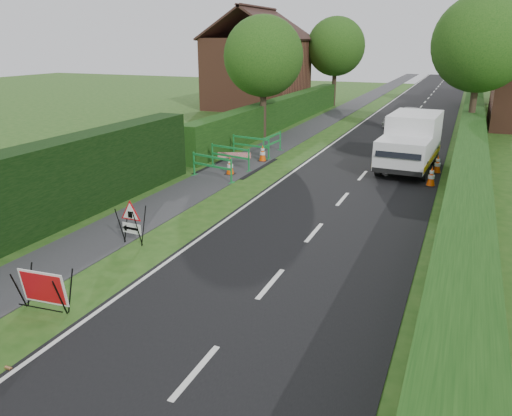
% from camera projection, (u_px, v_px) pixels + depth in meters
% --- Properties ---
extents(ground, '(120.00, 120.00, 0.00)m').
position_uv_depth(ground, '(155.00, 283.00, 11.55)').
color(ground, '#244D16').
rests_on(ground, ground).
extents(road_surface, '(6.00, 90.00, 0.02)m').
position_uv_depth(road_surface, '(420.00, 108.00, 41.18)').
color(road_surface, black).
rests_on(road_surface, ground).
extents(footpath, '(2.00, 90.00, 0.02)m').
position_uv_depth(footpath, '(354.00, 105.00, 43.20)').
color(footpath, '#2D2D30').
rests_on(footpath, ground).
extents(hedge_west_far, '(1.00, 24.00, 1.80)m').
position_uv_depth(hedge_west_far, '(280.00, 126.00, 32.60)').
color(hedge_west_far, '#14380F').
rests_on(hedge_west_far, ground).
extents(hedge_east, '(1.20, 50.00, 1.50)m').
position_uv_depth(hedge_east, '(468.00, 162.00, 23.12)').
color(hedge_east, '#14380F').
rests_on(hedge_east, ground).
extents(house_west, '(7.50, 7.40, 7.88)m').
position_uv_depth(house_west, '(257.00, 72.00, 40.50)').
color(house_west, brown).
rests_on(house_west, ground).
extents(tree_nw, '(4.40, 4.40, 6.70)m').
position_uv_depth(tree_nw, '(263.00, 57.00, 27.52)').
color(tree_nw, '#2D2116').
rests_on(tree_nw, ground).
extents(tree_ne, '(5.20, 5.20, 7.79)m').
position_uv_depth(tree_ne, '(481.00, 43.00, 26.74)').
color(tree_ne, '#2D2116').
rests_on(tree_ne, ground).
extents(tree_fw, '(4.80, 4.80, 7.24)m').
position_uv_depth(tree_fw, '(336.00, 47.00, 41.38)').
color(tree_fw, '#2D2116').
rests_on(tree_fw, ground).
extents(tree_fe, '(4.20, 4.20, 6.33)m').
position_uv_depth(tree_fe, '(478.00, 54.00, 41.01)').
color(tree_fe, '#2D2116').
rests_on(tree_fe, ground).
extents(red_rect_sign, '(1.11, 0.73, 0.90)m').
position_uv_depth(red_rect_sign, '(43.00, 289.00, 10.22)').
color(red_rect_sign, black).
rests_on(red_rect_sign, ground).
extents(triangle_sign, '(0.75, 0.75, 1.07)m').
position_uv_depth(triangle_sign, '(130.00, 219.00, 13.51)').
color(triangle_sign, black).
rests_on(triangle_sign, ground).
extents(works_van, '(2.29, 5.21, 2.33)m').
position_uv_depth(works_van, '(411.00, 141.00, 21.47)').
color(works_van, silver).
rests_on(works_van, ground).
extents(traffic_cone_0, '(0.38, 0.38, 0.79)m').
position_uv_depth(traffic_cone_0, '(431.00, 176.00, 19.10)').
color(traffic_cone_0, black).
rests_on(traffic_cone_0, ground).
extents(traffic_cone_1, '(0.38, 0.38, 0.79)m').
position_uv_depth(traffic_cone_1, '(437.00, 164.00, 20.98)').
color(traffic_cone_1, black).
rests_on(traffic_cone_1, ground).
extents(traffic_cone_2, '(0.38, 0.38, 0.79)m').
position_uv_depth(traffic_cone_2, '(428.00, 149.00, 23.94)').
color(traffic_cone_2, black).
rests_on(traffic_cone_2, ground).
extents(traffic_cone_3, '(0.38, 0.38, 0.79)m').
position_uv_depth(traffic_cone_3, '(230.00, 165.00, 20.76)').
color(traffic_cone_3, black).
rests_on(traffic_cone_3, ground).
extents(traffic_cone_4, '(0.38, 0.38, 0.79)m').
position_uv_depth(traffic_cone_4, '(263.00, 153.00, 23.05)').
color(traffic_cone_4, black).
rests_on(traffic_cone_4, ground).
extents(ped_barrier_0, '(2.08, 0.84, 1.00)m').
position_uv_depth(ped_barrier_0, '(212.00, 164.00, 19.98)').
color(ped_barrier_0, '#188639').
rests_on(ped_barrier_0, ground).
extents(ped_barrier_1, '(2.09, 0.77, 1.00)m').
position_uv_depth(ped_barrier_1, '(230.00, 154.00, 21.70)').
color(ped_barrier_1, '#188639').
rests_on(ped_barrier_1, ground).
extents(ped_barrier_2, '(2.09, 0.67, 1.00)m').
position_uv_depth(ped_barrier_2, '(251.00, 144.00, 23.85)').
color(ped_barrier_2, '#188639').
rests_on(ped_barrier_2, ground).
extents(ped_barrier_3, '(0.46, 2.08, 1.00)m').
position_uv_depth(ped_barrier_3, '(272.00, 142.00, 24.36)').
color(ped_barrier_3, '#188639').
rests_on(ped_barrier_3, ground).
extents(redwhite_plank, '(1.43, 0.52, 0.25)m').
position_uv_depth(redwhite_plank, '(234.00, 165.00, 22.49)').
color(redwhite_plank, red).
rests_on(redwhite_plank, ground).
extents(litter_can, '(0.12, 0.07, 0.07)m').
position_uv_depth(litter_can, '(9.00, 370.00, 8.52)').
color(litter_can, '#BF7F4C').
rests_on(litter_can, ground).
extents(hatchback_car, '(2.89, 4.12, 1.30)m').
position_uv_depth(hatchback_car, '(407.00, 117.00, 32.09)').
color(hatchback_car, silver).
rests_on(hatchback_car, ground).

